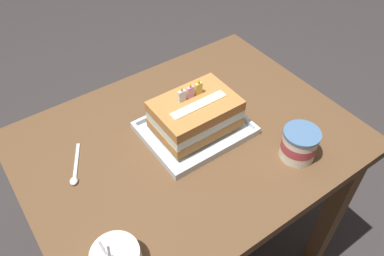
{
  "coord_description": "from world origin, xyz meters",
  "views": [
    {
      "loc": [
        -0.46,
        -0.67,
        1.64
      ],
      "look_at": [
        0.02,
        0.01,
        0.81
      ],
      "focal_mm": 35.88,
      "sensor_mm": 36.0,
      "label": 1
    }
  ],
  "objects_px": {
    "birthday_cake": "(195,114)",
    "ice_cream_tub": "(299,144)",
    "foil_tray": "(195,129)",
    "serving_spoon_near_tray": "(75,174)"
  },
  "relations": [
    {
      "from": "ice_cream_tub",
      "to": "serving_spoon_near_tray",
      "type": "bearing_deg",
      "value": 151.16
    },
    {
      "from": "birthday_cake",
      "to": "serving_spoon_near_tray",
      "type": "height_order",
      "value": "birthday_cake"
    },
    {
      "from": "birthday_cake",
      "to": "ice_cream_tub",
      "type": "xyz_separation_m",
      "value": [
        0.19,
        -0.26,
        -0.02
      ]
    },
    {
      "from": "serving_spoon_near_tray",
      "to": "ice_cream_tub",
      "type": "bearing_deg",
      "value": -28.84
    },
    {
      "from": "foil_tray",
      "to": "birthday_cake",
      "type": "distance_m",
      "value": 0.07
    },
    {
      "from": "foil_tray",
      "to": "birthday_cake",
      "type": "bearing_deg",
      "value": 90.0
    },
    {
      "from": "foil_tray",
      "to": "serving_spoon_near_tray",
      "type": "xyz_separation_m",
      "value": [
        -0.38,
        0.06,
        -0.0
      ]
    },
    {
      "from": "ice_cream_tub",
      "to": "birthday_cake",
      "type": "bearing_deg",
      "value": 126.08
    },
    {
      "from": "foil_tray",
      "to": "ice_cream_tub",
      "type": "xyz_separation_m",
      "value": [
        0.19,
        -0.26,
        0.04
      ]
    },
    {
      "from": "ice_cream_tub",
      "to": "serving_spoon_near_tray",
      "type": "height_order",
      "value": "ice_cream_tub"
    }
  ]
}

